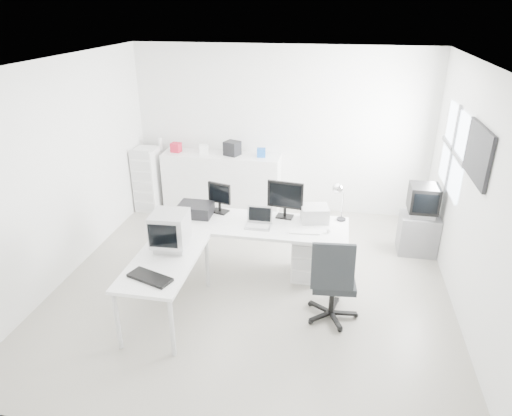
% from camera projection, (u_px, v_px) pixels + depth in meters
% --- Properties ---
extents(floor, '(5.00, 5.00, 0.01)m').
position_uv_depth(floor, '(253.00, 283.00, 6.04)').
color(floor, beige).
rests_on(floor, ground).
extents(ceiling, '(5.00, 5.00, 0.01)m').
position_uv_depth(ceiling, '(253.00, 63.00, 4.89)').
color(ceiling, white).
rests_on(ceiling, back_wall).
extents(back_wall, '(5.00, 0.02, 2.80)m').
position_uv_depth(back_wall, '(281.00, 131.00, 7.70)').
color(back_wall, white).
rests_on(back_wall, floor).
extents(left_wall, '(0.02, 5.00, 2.80)m').
position_uv_depth(left_wall, '(63.00, 172.00, 5.88)').
color(left_wall, white).
rests_on(left_wall, floor).
extents(right_wall, '(0.02, 5.00, 2.80)m').
position_uv_depth(right_wall, '(474.00, 199.00, 5.05)').
color(right_wall, white).
rests_on(right_wall, floor).
extents(window, '(0.02, 1.20, 1.10)m').
position_uv_depth(window, '(453.00, 150.00, 6.05)').
color(window, white).
rests_on(window, right_wall).
extents(wall_picture, '(0.04, 0.90, 0.60)m').
position_uv_depth(wall_picture, '(478.00, 153.00, 4.94)').
color(wall_picture, black).
rests_on(wall_picture, right_wall).
extents(main_desk, '(2.40, 0.80, 0.75)m').
position_uv_depth(main_desk, '(256.00, 248.00, 6.13)').
color(main_desk, silver).
rests_on(main_desk, floor).
extents(side_desk, '(0.70, 1.40, 0.75)m').
position_uv_depth(side_desk, '(167.00, 287.00, 5.29)').
color(side_desk, silver).
rests_on(side_desk, floor).
extents(drawer_pedestal, '(0.40, 0.50, 0.60)m').
position_uv_depth(drawer_pedestal, '(308.00, 256.00, 6.09)').
color(drawer_pedestal, silver).
rests_on(drawer_pedestal, floor).
extents(inkjet_printer, '(0.45, 0.35, 0.16)m').
position_uv_depth(inkjet_printer, '(196.00, 209.00, 6.18)').
color(inkjet_printer, black).
rests_on(inkjet_printer, main_desk).
extents(lcd_monitor_small, '(0.37, 0.28, 0.42)m').
position_uv_depth(lcd_monitor_small, '(219.00, 198.00, 6.21)').
color(lcd_monitor_small, black).
rests_on(lcd_monitor_small, main_desk).
extents(lcd_monitor_large, '(0.51, 0.26, 0.50)m').
position_uv_depth(lcd_monitor_large, '(285.00, 200.00, 6.04)').
color(lcd_monitor_large, black).
rests_on(lcd_monitor_large, main_desk).
extents(laptop, '(0.29, 0.30, 0.19)m').
position_uv_depth(laptop, '(258.00, 220.00, 5.84)').
color(laptop, '#B7B7BA').
rests_on(laptop, main_desk).
extents(white_keyboard, '(0.39, 0.15, 0.02)m').
position_uv_depth(white_keyboard, '(304.00, 232.00, 5.73)').
color(white_keyboard, silver).
rests_on(white_keyboard, main_desk).
extents(white_mouse, '(0.05, 0.05, 0.05)m').
position_uv_depth(white_mouse, '(329.00, 231.00, 5.72)').
color(white_mouse, silver).
rests_on(white_mouse, main_desk).
extents(laser_printer, '(0.41, 0.37, 0.20)m').
position_uv_depth(laser_printer, '(315.00, 214.00, 6.01)').
color(laser_printer, '#BCBCBC').
rests_on(laser_printer, main_desk).
extents(desk_lamp, '(0.16, 0.16, 0.47)m').
position_uv_depth(desk_lamp, '(342.00, 204.00, 5.97)').
color(desk_lamp, silver).
rests_on(desk_lamp, main_desk).
extents(crt_monitor, '(0.43, 0.43, 0.47)m').
position_uv_depth(crt_monitor, '(170.00, 231.00, 5.26)').
color(crt_monitor, '#B7B7BA').
rests_on(crt_monitor, side_desk).
extents(black_keyboard, '(0.52, 0.34, 0.03)m').
position_uv_depth(black_keyboard, '(150.00, 278.00, 4.77)').
color(black_keyboard, black).
rests_on(black_keyboard, side_desk).
extents(office_chair, '(0.68, 0.68, 1.09)m').
position_uv_depth(office_chair, '(334.00, 277.00, 5.18)').
color(office_chair, '#25282A').
rests_on(office_chair, floor).
extents(tv_cabinet, '(0.54, 0.44, 0.59)m').
position_uv_depth(tv_cabinet, '(418.00, 234.00, 6.69)').
color(tv_cabinet, slate).
rests_on(tv_cabinet, floor).
extents(crt_tv, '(0.50, 0.48, 0.45)m').
position_uv_depth(crt_tv, '(423.00, 201.00, 6.47)').
color(crt_tv, black).
rests_on(crt_tv, tv_cabinet).
extents(sideboard, '(2.03, 0.51, 1.02)m').
position_uv_depth(sideboard, '(222.00, 182.00, 8.00)').
color(sideboard, silver).
rests_on(sideboard, floor).
extents(clutter_box_a, '(0.18, 0.16, 0.16)m').
position_uv_depth(clutter_box_a, '(176.00, 147.00, 7.89)').
color(clutter_box_a, red).
rests_on(clutter_box_a, sideboard).
extents(clutter_box_b, '(0.18, 0.17, 0.15)m').
position_uv_depth(clutter_box_b, '(204.00, 149.00, 7.81)').
color(clutter_box_b, silver).
rests_on(clutter_box_b, sideboard).
extents(clutter_box_c, '(0.30, 0.29, 0.24)m').
position_uv_depth(clutter_box_c, '(232.00, 148.00, 7.71)').
color(clutter_box_c, black).
rests_on(clutter_box_c, sideboard).
extents(clutter_box_d, '(0.16, 0.15, 0.14)m').
position_uv_depth(clutter_box_d, '(261.00, 153.00, 7.65)').
color(clutter_box_d, '#1853A9').
rests_on(clutter_box_d, sideboard).
extents(clutter_bottle, '(0.07, 0.07, 0.22)m').
position_uv_depth(clutter_bottle, '(160.00, 144.00, 7.97)').
color(clutter_bottle, silver).
rests_on(clutter_bottle, sideboard).
extents(filing_cabinet, '(0.39, 0.46, 1.10)m').
position_uv_depth(filing_cabinet, '(148.00, 179.00, 8.02)').
color(filing_cabinet, silver).
rests_on(filing_cabinet, floor).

